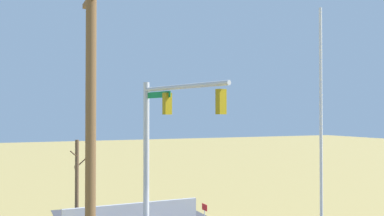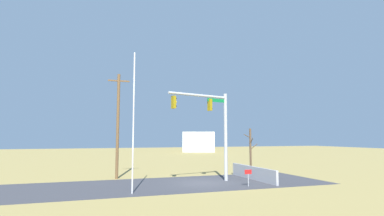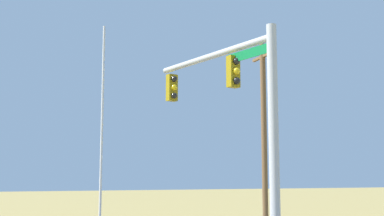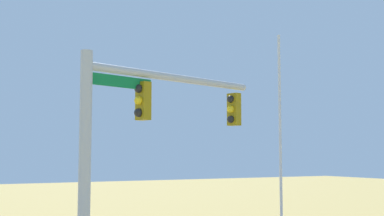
{
  "view_description": "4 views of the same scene",
  "coord_description": "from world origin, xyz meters",
  "px_view_note": "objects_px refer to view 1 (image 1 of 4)",
  "views": [
    {
      "loc": [
        -16.58,
        6.47,
        5.72
      ],
      "look_at": [
        -1.27,
        -0.32,
        6.03
      ],
      "focal_mm": 39.14,
      "sensor_mm": 36.0,
      "label": 1
    },
    {
      "loc": [
        -8.57,
        -22.93,
        3.63
      ],
      "look_at": [
        -0.86,
        -0.21,
        5.92
      ],
      "focal_mm": 28.38,
      "sensor_mm": 36.0,
      "label": 2
    },
    {
      "loc": [
        14.21,
        -6.01,
        3.21
      ],
      "look_at": [
        -0.91,
        -0.75,
        5.32
      ],
      "focal_mm": 46.42,
      "sensor_mm": 36.0,
      "label": 3
    },
    {
      "loc": [
        5.84,
        11.87,
        4.91
      ],
      "look_at": [
        -1.0,
        -0.66,
        6.2
      ],
      "focal_mm": 48.38,
      "sensor_mm": 36.0,
      "label": 4
    }
  ],
  "objects_px": {
    "open_sign": "(205,210)",
    "signal_mast": "(163,132)",
    "flagpole": "(321,149)",
    "utility_pole": "(91,153)",
    "bare_tree": "(77,181)"
  },
  "relations": [
    {
      "from": "open_sign",
      "to": "signal_mast",
      "type": "bearing_deg",
      "value": 119.51
    },
    {
      "from": "flagpole",
      "to": "open_sign",
      "type": "height_order",
      "value": "flagpole"
    },
    {
      "from": "signal_mast",
      "to": "utility_pole",
      "type": "xyz_separation_m",
      "value": [
        -7.23,
        4.51,
        -0.18
      ]
    },
    {
      "from": "signal_mast",
      "to": "utility_pole",
      "type": "relative_size",
      "value": 0.79
    },
    {
      "from": "flagpole",
      "to": "bare_tree",
      "type": "xyz_separation_m",
      "value": [
        12.02,
        5.95,
        -2.35
      ]
    },
    {
      "from": "utility_pole",
      "to": "open_sign",
      "type": "xyz_separation_m",
      "value": [
        8.83,
        -7.34,
        -3.88
      ]
    },
    {
      "from": "utility_pole",
      "to": "bare_tree",
      "type": "bearing_deg",
      "value": -7.06
    },
    {
      "from": "flagpole",
      "to": "utility_pole",
      "type": "bearing_deg",
      "value": 92.6
    },
    {
      "from": "signal_mast",
      "to": "open_sign",
      "type": "height_order",
      "value": "signal_mast"
    },
    {
      "from": "flagpole",
      "to": "open_sign",
      "type": "distance_m",
      "value": 9.27
    },
    {
      "from": "signal_mast",
      "to": "flagpole",
      "type": "bearing_deg",
      "value": -156.66
    },
    {
      "from": "flagpole",
      "to": "open_sign",
      "type": "bearing_deg",
      "value": 0.94
    },
    {
      "from": "signal_mast",
      "to": "flagpole",
      "type": "relative_size",
      "value": 0.79
    },
    {
      "from": "flagpole",
      "to": "bare_tree",
      "type": "bearing_deg",
      "value": 26.34
    },
    {
      "from": "open_sign",
      "to": "utility_pole",
      "type": "bearing_deg",
      "value": 140.25
    }
  ]
}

